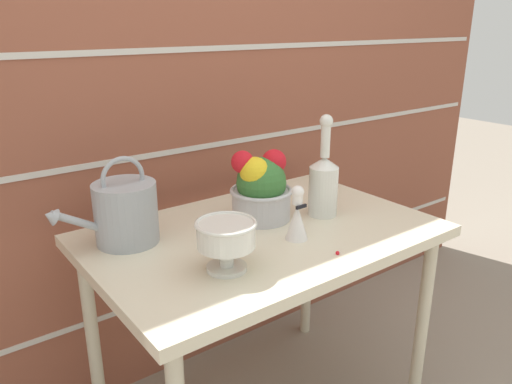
{
  "coord_description": "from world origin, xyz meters",
  "views": [
    {
      "loc": [
        -0.9,
        -1.16,
        1.38
      ],
      "look_at": [
        0.0,
        0.04,
        0.86
      ],
      "focal_mm": 35.0,
      "sensor_mm": 36.0,
      "label": 1
    }
  ],
  "objects_px": {
    "glass_decanter": "(324,182)",
    "crystal_pedestal_bowl": "(226,237)",
    "flower_planter": "(261,188)",
    "watering_can": "(125,212)",
    "figurine_vase": "(297,218)"
  },
  "relations": [
    {
      "from": "crystal_pedestal_bowl",
      "to": "flower_planter",
      "type": "xyz_separation_m",
      "value": [
        0.3,
        0.24,
        0.01
      ]
    },
    {
      "from": "glass_decanter",
      "to": "crystal_pedestal_bowl",
      "type": "bearing_deg",
      "value": -164.22
    },
    {
      "from": "crystal_pedestal_bowl",
      "to": "glass_decanter",
      "type": "distance_m",
      "value": 0.51
    },
    {
      "from": "glass_decanter",
      "to": "figurine_vase",
      "type": "xyz_separation_m",
      "value": [
        -0.21,
        -0.1,
        -0.05
      ]
    },
    {
      "from": "crystal_pedestal_bowl",
      "to": "figurine_vase",
      "type": "xyz_separation_m",
      "value": [
        0.28,
        0.04,
        -0.02
      ]
    },
    {
      "from": "watering_can",
      "to": "crystal_pedestal_bowl",
      "type": "xyz_separation_m",
      "value": [
        0.14,
        -0.33,
        -0.0
      ]
    },
    {
      "from": "flower_planter",
      "to": "glass_decanter",
      "type": "height_order",
      "value": "glass_decanter"
    },
    {
      "from": "figurine_vase",
      "to": "flower_planter",
      "type": "bearing_deg",
      "value": 86.58
    },
    {
      "from": "crystal_pedestal_bowl",
      "to": "figurine_vase",
      "type": "distance_m",
      "value": 0.29
    },
    {
      "from": "watering_can",
      "to": "crystal_pedestal_bowl",
      "type": "distance_m",
      "value": 0.36
    },
    {
      "from": "flower_planter",
      "to": "figurine_vase",
      "type": "distance_m",
      "value": 0.2
    },
    {
      "from": "flower_planter",
      "to": "figurine_vase",
      "type": "height_order",
      "value": "flower_planter"
    },
    {
      "from": "crystal_pedestal_bowl",
      "to": "flower_planter",
      "type": "bearing_deg",
      "value": 38.59
    },
    {
      "from": "glass_decanter",
      "to": "figurine_vase",
      "type": "relative_size",
      "value": 2.03
    },
    {
      "from": "crystal_pedestal_bowl",
      "to": "glass_decanter",
      "type": "height_order",
      "value": "glass_decanter"
    }
  ]
}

